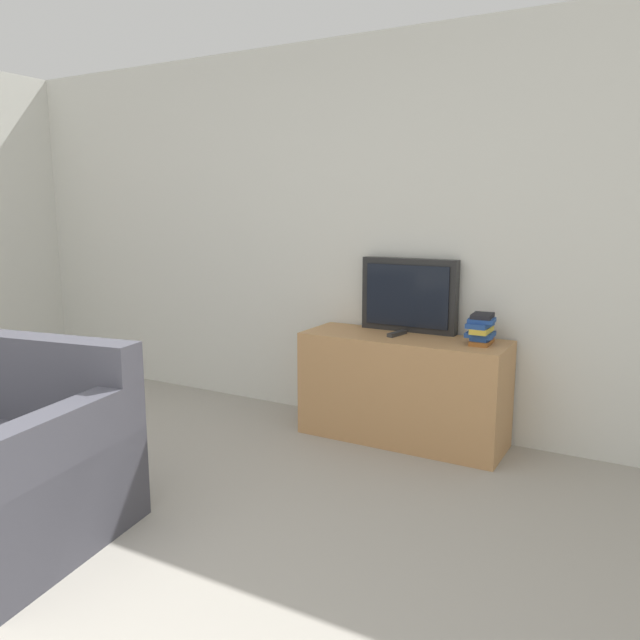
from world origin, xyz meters
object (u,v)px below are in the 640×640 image
(tv_stand, at_px, (403,389))
(book_stack, at_px, (481,329))
(remote_on_stand, at_px, (397,334))
(television, at_px, (409,295))

(tv_stand, xyz_separation_m, book_stack, (0.48, 0.04, 0.43))
(remote_on_stand, bearing_deg, book_stack, 1.97)
(book_stack, xyz_separation_m, remote_on_stand, (-0.53, -0.02, -0.08))
(book_stack, bearing_deg, television, 164.25)
(television, xyz_separation_m, remote_on_stand, (-0.01, -0.17, -0.23))
(television, height_order, remote_on_stand, television)
(tv_stand, relative_size, book_stack, 5.95)
(television, bearing_deg, remote_on_stand, -93.28)
(tv_stand, distance_m, book_stack, 0.64)
(tv_stand, xyz_separation_m, remote_on_stand, (-0.05, 0.02, 0.35))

